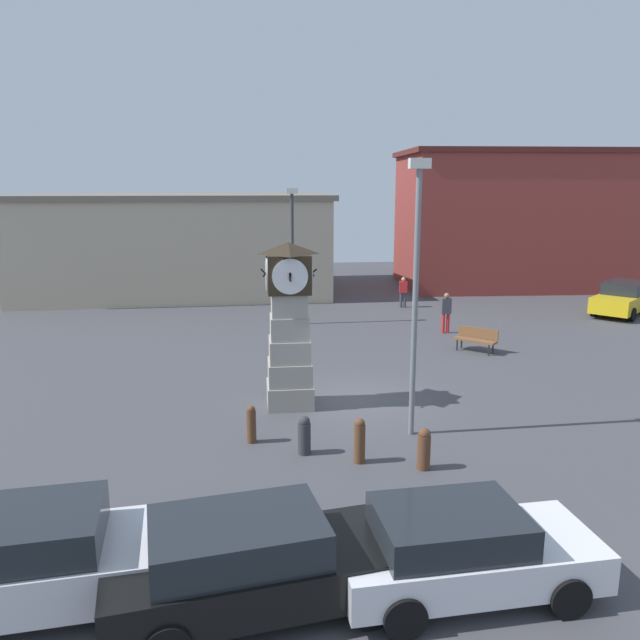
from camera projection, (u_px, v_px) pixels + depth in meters
ground_plane at (352, 400)px, 18.44m from camera, size 66.09×66.09×0.00m
clock_tower at (289, 327)px, 17.53m from camera, size 1.57×1.61×4.69m
bollard_near_tower at (424, 448)px, 13.87m from camera, size 0.30×0.30×0.97m
bollard_mid_row at (360, 440)px, 14.18m from camera, size 0.26×0.26×1.06m
bollard_far_row at (304, 435)px, 14.66m from camera, size 0.31×0.31×0.94m
bollard_end_row at (251, 424)px, 15.31m from camera, size 0.24×0.24×0.95m
car_navy_sedan at (44, 558)px, 9.28m from camera, size 4.16×2.30×1.55m
car_near_tower at (255, 562)px, 9.20m from camera, size 4.77×2.48×1.51m
car_by_building at (461, 549)px, 9.62m from camera, size 4.15×2.07×1.40m
car_far_lot at (623, 298)px, 30.48m from camera, size 4.48×4.28×1.59m
bench at (476, 338)px, 23.71m from camera, size 1.52×1.50×0.90m
pedestrian_near_bench at (446, 310)px, 26.55m from camera, size 0.42×0.27×1.74m
pedestrian_crossing_lot at (403, 290)px, 32.16m from camera, size 0.43×0.30×1.58m
street_lamp_near_road at (416, 282)px, 15.10m from camera, size 0.50×0.24×6.84m
street_lamp_far_side at (292, 247)px, 27.71m from camera, size 0.50×0.24×6.09m
warehouse_blue_far at (178, 243)px, 36.56m from camera, size 17.63×10.61×5.69m
storefront_low_left at (530, 219)px, 38.69m from camera, size 16.43×8.69×8.27m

